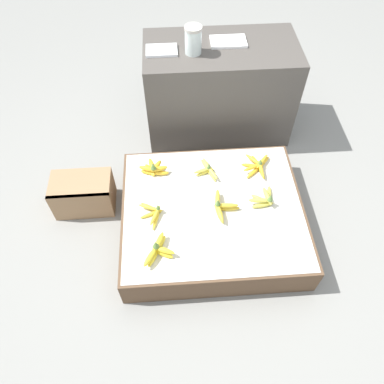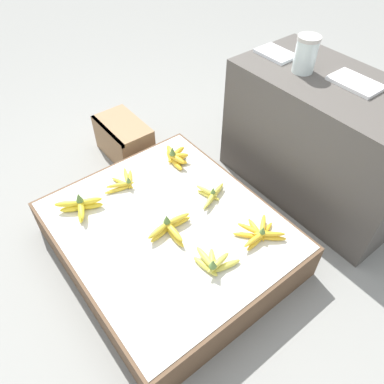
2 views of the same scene
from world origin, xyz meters
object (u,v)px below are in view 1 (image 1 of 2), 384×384
Objects in this scene: banana_bunch_front_left at (158,250)px; banana_bunch_middle_midleft at (221,206)px; banana_bunch_back_left at (154,169)px; wooden_crate at (83,194)px; banana_bunch_middle_left at (153,212)px; foam_tray_white at (228,42)px; banana_bunch_middle_midright at (265,199)px; banana_bunch_back_midleft at (207,170)px; banana_bunch_back_midright at (258,166)px; glass_jar at (193,40)px.

banana_bunch_middle_midleft is at bearing 35.21° from banana_bunch_front_left.
wooden_crate is at bearing -171.45° from banana_bunch_back_left.
banana_bunch_back_left is at bearing 91.59° from banana_bunch_front_left.
banana_bunch_middle_left is 0.88× the size of foam_tray_white.
banana_bunch_middle_midleft is 1.45× the size of banana_bunch_middle_midright.
banana_bunch_front_left is at bearing -120.05° from banana_bunch_back_midleft.
banana_bunch_back_midright is (0.70, 0.33, 0.00)m from banana_bunch_middle_left.
glass_jar is (-0.11, 0.93, 0.55)m from banana_bunch_middle_midleft.
banana_bunch_middle_midleft reaches higher than banana_bunch_middle_left.
foam_tray_white reaches higher than banana_bunch_back_midleft.
banana_bunch_back_midleft is 0.84m from glass_jar.
glass_jar is (0.79, 0.68, 0.69)m from wooden_crate.
foam_tray_white is (0.53, 1.31, 0.47)m from banana_bunch_front_left.
banana_bunch_middle_midleft is (0.90, -0.26, 0.13)m from wooden_crate.
banana_bunch_front_left is 0.89× the size of banana_bunch_middle_midleft.
wooden_crate is 1.25m from glass_jar.
banana_bunch_front_left is 0.67m from banana_bunch_back_midleft.
wooden_crate is 0.85m from banana_bunch_back_midleft.
wooden_crate is 0.56m from banana_bunch_middle_left.
glass_jar is (-0.39, 0.61, 0.56)m from banana_bunch_back_midright.
banana_bunch_back_midright is (0.69, -0.01, -0.01)m from banana_bunch_back_left.
banana_bunch_back_left is (0.49, 0.07, 0.13)m from wooden_crate.
banana_bunch_front_left is 0.61m from banana_bunch_back_left.
wooden_crate is 0.94m from banana_bunch_middle_midleft.
banana_bunch_front_left reaches higher than banana_bunch_back_midleft.
glass_jar is at bearing 113.16° from banana_bunch_middle_midright.
foam_tray_white is (0.56, 1.04, 0.48)m from banana_bunch_middle_left.
banana_bunch_middle_left is 1.14m from glass_jar.
banana_bunch_back_midleft is 1.14× the size of glass_jar.
foam_tray_white is at bearing 51.92° from banana_bunch_back_left.
banana_bunch_front_left is 1.36m from glass_jar.
banana_bunch_middle_midleft is 0.53m from banana_bunch_back_left.
wooden_crate is 1.58× the size of banana_bunch_middle_midleft.
banana_bunch_middle_midright is at bearing -10.69° from wooden_crate.
banana_bunch_back_left is at bearing 176.03° from banana_bunch_back_midleft.
banana_bunch_front_left is 1.23× the size of glass_jar.
banana_bunch_front_left reaches higher than wooden_crate.
foam_tray_white reaches higher than banana_bunch_back_left.
banana_bunch_back_midright is (0.01, 0.28, -0.01)m from banana_bunch_middle_midright.
banana_bunch_middle_left is 0.86× the size of banana_bunch_middle_midleft.
banana_bunch_middle_midleft is 1.02× the size of foam_tray_white.
banana_bunch_middle_left is 1.08× the size of banana_bunch_back_left.
banana_bunch_middle_left is (0.48, -0.27, 0.12)m from wooden_crate.
banana_bunch_front_left and banana_bunch_back_left have the same top height.
banana_bunch_middle_midleft is (0.42, 0.01, 0.01)m from banana_bunch_middle_left.
banana_bunch_front_left is at bearing -112.17° from foam_tray_white.
banana_bunch_back_midleft is at bearing 59.95° from banana_bunch_front_left.
banana_bunch_back_left reaches higher than banana_bunch_middle_left.
glass_jar reaches higher than banana_bunch_back_midleft.
banana_bunch_middle_midright is 0.87× the size of banana_bunch_back_left.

